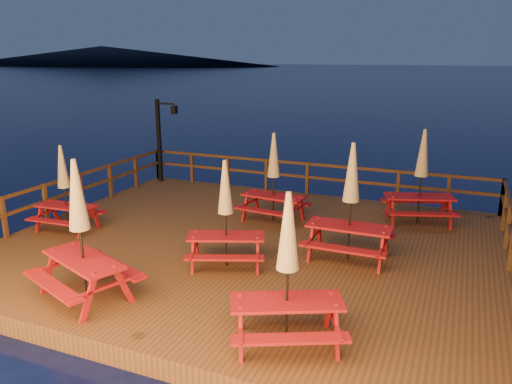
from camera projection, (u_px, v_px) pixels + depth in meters
ground at (249, 258)px, 12.49m from camera, size 500.00×500.00×0.00m
deck at (249, 251)px, 12.44m from camera, size 12.00×10.00×0.40m
deck_piles at (249, 269)px, 12.57m from camera, size 11.44×9.44×1.40m
railing at (275, 196)px, 13.76m from camera, size 11.80×9.75×1.10m
lamp_post at (162, 133)px, 17.97m from camera, size 0.85×0.18×3.00m
headland_left at (102, 56)px, 239.94m from camera, size 180.00×84.00×9.00m
picnic_table_0 at (64, 187)px, 13.02m from camera, size 1.68×1.42×2.29m
picnic_table_1 at (80, 228)px, 9.24m from camera, size 2.34×2.15×2.72m
picnic_table_2 at (421, 175)px, 13.51m from camera, size 2.21×2.01×2.62m
picnic_table_3 at (351, 200)px, 11.05m from camera, size 1.89×1.55×2.70m
picnic_table_4 at (287, 268)px, 7.74m from camera, size 2.24×2.09×2.55m
picnic_table_5 at (226, 212)px, 10.74m from camera, size 2.06×1.89×2.39m
picnic_table_6 at (274, 176)px, 13.72m from camera, size 1.88×1.60×2.49m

